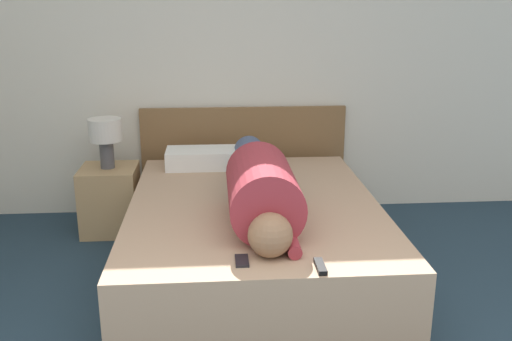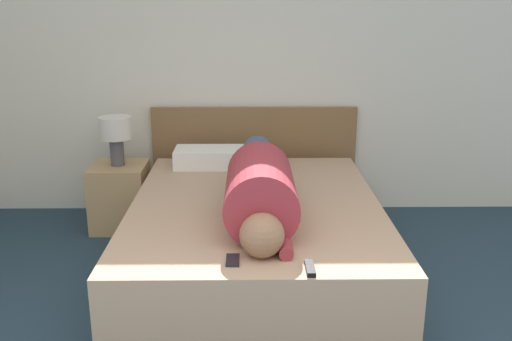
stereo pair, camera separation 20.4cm
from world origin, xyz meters
The scene contains 9 objects.
wall_back centered at (0.00, 3.42, 1.30)m, with size 5.80×0.06×2.60m.
bed centered at (-0.05, 2.18, 0.24)m, with size 1.53×2.04×0.49m.
headboard centered at (-0.05, 3.35, 0.43)m, with size 1.65×0.04×0.87m.
nightstand centered at (-1.08, 2.98, 0.25)m, with size 0.41×0.41×0.50m.
table_lamp centered at (-1.08, 2.98, 0.75)m, with size 0.24×0.24×0.37m.
person_lying centered at (-0.03, 2.00, 0.65)m, with size 0.39×1.75×0.39m.
pillow_near_headboard centered at (-0.35, 2.99, 0.55)m, with size 0.60×0.29×0.14m.
tv_remote centered at (0.19, 1.25, 0.50)m, with size 0.04×0.15×0.02m.
cell_phone centered at (-0.17, 1.35, 0.49)m, with size 0.06×0.13×0.01m.
Camera 2 is at (-0.09, -1.14, 1.68)m, focal length 40.00 mm.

